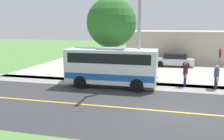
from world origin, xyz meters
The scene contains 13 objects.
ground_plane centered at (0.00, 0.00, 0.00)m, with size 120.00×120.00×0.00m, color #548442.
road_surface centered at (0.00, 0.00, 0.00)m, with size 8.00×100.00×0.01m, color #333335.
sidewalk centered at (-5.20, 0.00, 0.00)m, with size 2.40×100.00×0.01m, color gray.
parking_lot_surface centered at (-12.40, 3.00, 0.00)m, with size 14.00×36.00×0.01m, color #B2ADA3.
road_centre_line centered at (0.00, 0.00, 0.01)m, with size 0.16×100.00×0.00m, color gold.
shuttle_bus_front centered at (-4.48, -4.41, 1.58)m, with size 2.61×6.66×2.87m.
pedestrian_with_bags centered at (-5.38, 2.93, 0.93)m, with size 0.72×0.34×1.73m.
pedestrian_waiting centered at (-5.70, 0.87, 0.97)m, with size 0.72×0.34×1.80m.
stop_sign centered at (-6.10, 3.17, 1.96)m, with size 0.76×0.07×2.88m.
street_light_pole centered at (-4.88, -2.51, 4.70)m, with size 1.97×0.24×8.58m.
parked_car_near centered at (-14.82, 0.10, 0.69)m, with size 2.07×4.43×1.45m.
tree_curbside centered at (-7.40, -5.14, 4.67)m, with size 4.17×4.17×6.77m.
commercial_building centered at (-21.40, 3.67, 1.88)m, with size 10.00×18.51×3.77m, color #B7A893.
Camera 1 is at (11.98, -0.32, 4.36)m, focal length 37.68 mm.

